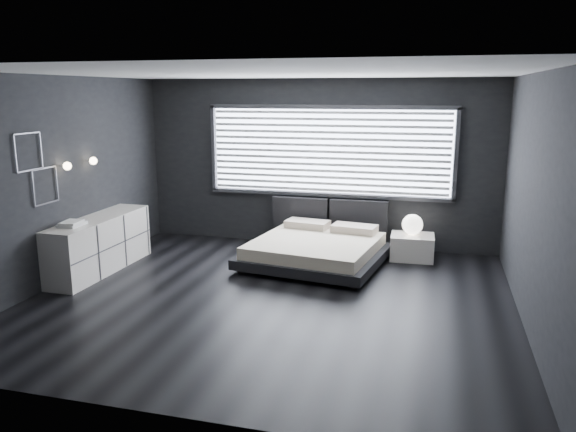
# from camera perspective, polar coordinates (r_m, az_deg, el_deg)

# --- Properties ---
(room) EXTENTS (6.04, 6.00, 2.80)m
(room) POSITION_cam_1_polar(r_m,az_deg,el_deg) (6.86, -1.84, 2.59)
(room) COLOR black
(room) RESTS_ON ground
(window) EXTENTS (4.14, 0.09, 1.52)m
(window) POSITION_cam_1_polar(r_m,az_deg,el_deg) (9.38, 4.12, 6.54)
(window) COLOR white
(window) RESTS_ON ground
(headboard) EXTENTS (1.96, 0.16, 0.52)m
(headboard) POSITION_cam_1_polar(r_m,az_deg,el_deg) (9.49, 4.20, 0.24)
(headboard) COLOR black
(headboard) RESTS_ON ground
(sconce_near) EXTENTS (0.18, 0.11, 0.11)m
(sconce_near) POSITION_cam_1_polar(r_m,az_deg,el_deg) (8.18, -21.53, 4.75)
(sconce_near) COLOR silver
(sconce_near) RESTS_ON ground
(sconce_far) EXTENTS (0.18, 0.11, 0.11)m
(sconce_far) POSITION_cam_1_polar(r_m,az_deg,el_deg) (8.67, -19.19, 5.32)
(sconce_far) COLOR silver
(sconce_far) RESTS_ON ground
(wall_art_upper) EXTENTS (0.01, 0.48, 0.48)m
(wall_art_upper) POSITION_cam_1_polar(r_m,az_deg,el_deg) (7.74, -24.85, 5.94)
(wall_art_upper) COLOR #47474C
(wall_art_upper) RESTS_ON ground
(wall_art_lower) EXTENTS (0.01, 0.48, 0.48)m
(wall_art_lower) POSITION_cam_1_polar(r_m,az_deg,el_deg) (7.99, -23.41, 2.83)
(wall_art_lower) COLOR #47474C
(wall_art_lower) RESTS_ON ground
(bed) EXTENTS (2.21, 2.14, 0.51)m
(bed) POSITION_cam_1_polar(r_m,az_deg,el_deg) (8.57, 2.87, -3.40)
(bed) COLOR black
(bed) RESTS_ON ground
(nightstand) EXTENTS (0.68, 0.57, 0.39)m
(nightstand) POSITION_cam_1_polar(r_m,az_deg,el_deg) (9.05, 12.49, -3.09)
(nightstand) COLOR white
(nightstand) RESTS_ON ground
(orb_lamp) EXTENTS (0.32, 0.32, 0.32)m
(orb_lamp) POSITION_cam_1_polar(r_m,az_deg,el_deg) (9.00, 12.53, -0.86)
(orb_lamp) COLOR white
(orb_lamp) RESTS_ON nightstand
(dresser) EXTENTS (0.60, 2.01, 0.80)m
(dresser) POSITION_cam_1_polar(r_m,az_deg,el_deg) (8.67, -18.75, -2.73)
(dresser) COLOR white
(dresser) RESTS_ON ground
(book_stack) EXTENTS (0.27, 0.36, 0.07)m
(book_stack) POSITION_cam_1_polar(r_m,az_deg,el_deg) (8.14, -21.11, -0.73)
(book_stack) COLOR silver
(book_stack) RESTS_ON dresser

